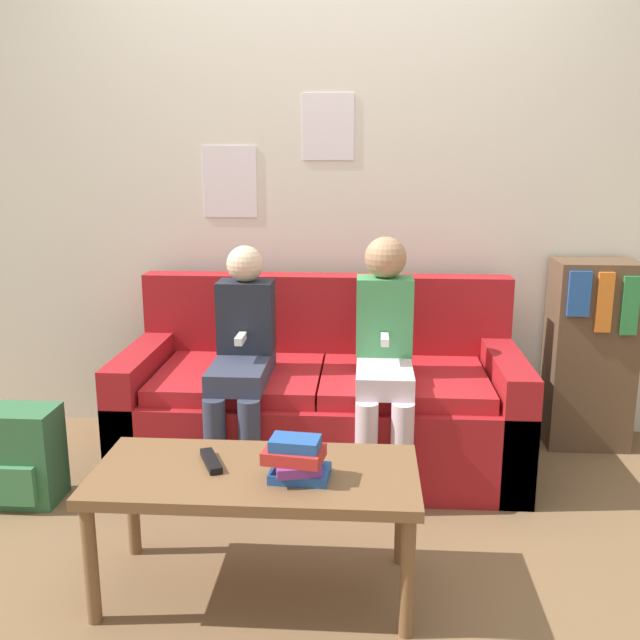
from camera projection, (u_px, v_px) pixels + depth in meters
name	position (u px, v px, depth m)	size (l,w,h in m)	color
ground_plane	(314.00, 515.00, 2.83)	(10.00, 10.00, 0.00)	brown
wall_back	(328.00, 173.00, 3.49)	(8.00, 0.06, 2.60)	silver
couch	(322.00, 404.00, 3.26)	(1.76, 0.79, 0.83)	maroon
coffee_table	(256.00, 485.00, 2.26)	(1.03, 0.47, 0.42)	brown
person_left	(242.00, 355.00, 3.02)	(0.24, 0.55, 1.01)	#33384C
person_right	(384.00, 350.00, 2.99)	(0.24, 0.55, 1.06)	silver
tv_remote	(211.00, 461.00, 2.29)	(0.11, 0.17, 0.02)	black
book_stack	(296.00, 460.00, 2.18)	(0.21, 0.16, 0.14)	#23519E
bookshelf	(590.00, 354.00, 3.42)	(0.38, 0.29, 0.91)	brown
backpack	(20.00, 456.00, 2.90)	(0.31, 0.24, 0.40)	#336B42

